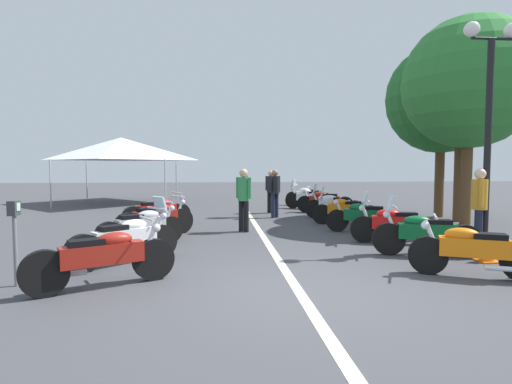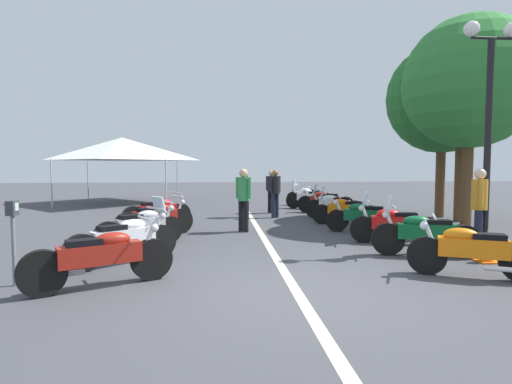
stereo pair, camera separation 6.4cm
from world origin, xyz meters
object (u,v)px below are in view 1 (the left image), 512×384
Objects in this scene: motorcycle_right_row_4 at (345,210)px; motorcycle_left_row_0 at (104,257)px; motorcycle_left_row_2 at (142,226)px; parking_meter at (15,227)px; roadside_tree_2 at (442,99)px; motorcycle_right_row_8 at (308,195)px; traffic_cone_1 at (488,247)px; motorcycle_right_row_3 at (365,216)px; roadside_tree_0 at (469,83)px; event_tent at (121,149)px; motorcycle_right_row_2 at (395,224)px; bystander_0 at (245,191)px; bystander_4 at (244,195)px; roadside_tree_1 at (462,94)px; motorcycle_left_row_1 at (127,239)px; motorcycle_right_row_5 at (333,205)px; bystander_1 at (275,190)px; motorcycle_left_row_4 at (158,212)px; motorcycle_right_row_0 at (472,250)px; motorcycle_right_row_7 at (309,198)px; motorcycle_left_row_3 at (156,218)px; motorcycle_right_row_1 at (425,233)px; street_lamp_twin_globe at (489,95)px; motorcycle_right_row_6 at (324,201)px; bystander_2 at (479,202)px; bystander_3 at (271,188)px.

motorcycle_left_row_0 is at bearing 65.24° from motorcycle_right_row_4.
motorcycle_left_row_2 is 3.25m from parking_meter.
roadside_tree_2 is (7.55, -9.52, 3.69)m from motorcycle_left_row_0.
parking_meter is at bearing -149.48° from motorcycle_left_row_2.
traffic_cone_1 is (-11.06, -0.97, -0.17)m from motorcycle_right_row_8.
motorcycle_right_row_3 is at bearing 113.89° from motorcycle_right_row_8.
roadside_tree_0 is 1.17× the size of event_tent.
motorcycle_right_row_2 is 0.38× the size of event_tent.
bystander_4 reaches higher than bystander_0.
motorcycle_right_row_2 is 9.13m from motorcycle_right_row_8.
motorcycle_left_row_1 is at bearing 117.52° from roadside_tree_1.
roadside_tree_0 is (5.58, -9.25, 3.83)m from motorcycle_left_row_0.
motorcycle_right_row_5 is 2.09m from bystander_1.
motorcycle_left_row_1 reaches higher than motorcycle_right_row_4.
motorcycle_right_row_2 is (-3.07, -5.86, -0.00)m from motorcycle_left_row_4.
motorcycle_right_row_5 reaches higher than motorcycle_right_row_8.
motorcycle_right_row_7 is at bearing -63.33° from motorcycle_right_row_0.
motorcycle_left_row_1 is 2.95m from motorcycle_left_row_3.
motorcycle_right_row_2 is 7.00m from roadside_tree_2.
event_tent reaches higher than motorcycle_left_row_2.
motorcycle_right_row_2 is at bearing -74.01° from motorcycle_right_row_1.
motorcycle_right_row_5 is 1.11× the size of bystander_4.
roadside_tree_0 is (2.67, -3.46, 3.83)m from motorcycle_right_row_2.
motorcycle_right_row_2 is at bearing 118.73° from motorcycle_right_row_7.
motorcycle_right_row_4 is 5.15m from street_lamp_twin_globe.
motorcycle_right_row_7 is 3.84m from bystander_0.
bystander_4 is at bearing 52.46° from parking_meter.
motorcycle_right_row_2 reaches higher than motorcycle_left_row_0.
parking_meter reaches higher than motorcycle_right_row_6.
motorcycle_right_row_6 reaches higher than motorcycle_left_row_2.
motorcycle_left_row_3 is 1.60m from motorcycle_left_row_4.
motorcycle_left_row_0 is 5.98m from motorcycle_left_row_4.
roadside_tree_2 is at bearing -118.26° from motorcycle_right_row_3.
bystander_2 reaches higher than motorcycle_right_row_3.
motorcycle_left_row_3 is 8.24m from motorcycle_right_row_7.
motorcycle_right_row_3 is 1.15× the size of bystander_4.
bystander_4 is (2.84, 4.91, -0.02)m from bystander_2.
motorcycle_left_row_1 is 1.05× the size of bystander_1.
motorcycle_right_row_1 is at bearing -39.28° from motorcycle_left_row_1.
motorcycle_left_row_2 is at bearing 114.89° from roadside_tree_2.
motorcycle_right_row_6 is 8.18m from traffic_cone_1.
motorcycle_left_row_1 reaches higher than motorcycle_right_row_0.
street_lamp_twin_globe is at bearing -35.09° from motorcycle_left_row_1.
motorcycle_left_row_3 reaches higher than motorcycle_left_row_4.
bystander_3 is at bearing 7.98° from motorcycle_left_row_4.
roadside_tree_2 is at bearing -118.23° from event_tent.
motorcycle_left_row_3 is 0.91× the size of motorcycle_right_row_4.
motorcycle_left_row_2 is (1.69, 0.03, -0.02)m from motorcycle_left_row_1.
roadside_tree_2 reaches higher than street_lamp_twin_globe.
motorcycle_right_row_7 is (10.60, 0.26, 0.02)m from motorcycle_right_row_0.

